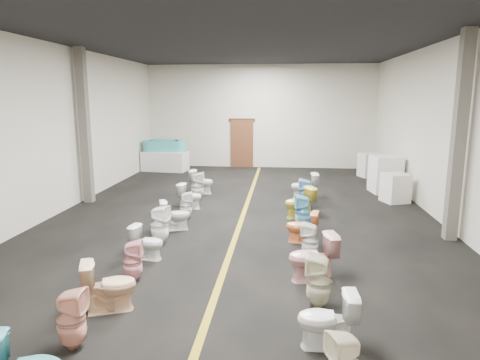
% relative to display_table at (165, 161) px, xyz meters
% --- Properties ---
extents(floor, '(16.00, 16.00, 0.00)m').
position_rel_display_table_xyz_m(floor, '(3.97, -6.64, -0.41)').
color(floor, black).
rests_on(floor, ground).
extents(ceiling, '(16.00, 16.00, 0.00)m').
position_rel_display_table_xyz_m(ceiling, '(3.97, -6.64, 4.09)').
color(ceiling, black).
rests_on(ceiling, ground).
extents(wall_back, '(10.00, 0.00, 10.00)m').
position_rel_display_table_xyz_m(wall_back, '(3.97, 1.36, 1.84)').
color(wall_back, beige).
rests_on(wall_back, ground).
extents(wall_front, '(10.00, 0.00, 10.00)m').
position_rel_display_table_xyz_m(wall_front, '(3.97, -14.64, 1.84)').
color(wall_front, beige).
rests_on(wall_front, ground).
extents(wall_left, '(0.00, 16.00, 16.00)m').
position_rel_display_table_xyz_m(wall_left, '(-1.03, -6.64, 1.84)').
color(wall_left, beige).
rests_on(wall_left, ground).
extents(wall_right, '(0.00, 16.00, 16.00)m').
position_rel_display_table_xyz_m(wall_right, '(8.97, -6.64, 1.84)').
color(wall_right, beige).
rests_on(wall_right, ground).
extents(aisle_stripe, '(0.12, 15.60, 0.01)m').
position_rel_display_table_xyz_m(aisle_stripe, '(3.97, -6.64, -0.41)').
color(aisle_stripe, olive).
rests_on(aisle_stripe, floor).
extents(back_door, '(1.00, 0.10, 2.10)m').
position_rel_display_table_xyz_m(back_door, '(3.17, 1.30, 0.64)').
color(back_door, '#562D19').
rests_on(back_door, floor).
extents(door_frame, '(1.15, 0.08, 0.10)m').
position_rel_display_table_xyz_m(door_frame, '(3.17, 1.31, 1.71)').
color(door_frame, '#331C11').
rests_on(door_frame, back_door).
extents(column_left, '(0.25, 0.25, 4.50)m').
position_rel_display_table_xyz_m(column_left, '(-0.78, -5.64, 1.84)').
color(column_left, '#59544C').
rests_on(column_left, floor).
extents(column_right, '(0.25, 0.25, 4.50)m').
position_rel_display_table_xyz_m(column_right, '(8.72, -8.14, 1.84)').
color(column_right, '#59544C').
rests_on(column_right, floor).
extents(display_table, '(1.95, 1.13, 0.83)m').
position_rel_display_table_xyz_m(display_table, '(0.00, 0.00, 0.00)').
color(display_table, silver).
rests_on(display_table, floor).
extents(bathtub, '(1.86, 0.67, 0.55)m').
position_rel_display_table_xyz_m(bathtub, '(-0.00, 0.00, 0.66)').
color(bathtub, teal).
rests_on(bathtub, display_table).
extents(appliance_crate_a, '(0.86, 0.86, 0.86)m').
position_rel_display_table_xyz_m(appliance_crate_a, '(8.37, -4.75, 0.02)').
color(appliance_crate_a, silver).
rests_on(appliance_crate_a, floor).
extents(appliance_crate_b, '(1.00, 1.00, 1.21)m').
position_rel_display_table_xyz_m(appliance_crate_b, '(8.37, -3.42, 0.19)').
color(appliance_crate_b, silver).
rests_on(appliance_crate_b, floor).
extents(appliance_crate_c, '(0.81, 0.81, 0.77)m').
position_rel_display_table_xyz_m(appliance_crate_c, '(8.37, -2.25, -0.03)').
color(appliance_crate_c, silver).
rests_on(appliance_crate_c, floor).
extents(appliance_crate_d, '(0.83, 0.83, 0.93)m').
position_rel_display_table_xyz_m(appliance_crate_d, '(8.37, -0.60, 0.05)').
color(appliance_crate_d, silver).
rests_on(appliance_crate_d, floor).
extents(toilet_left_1, '(0.39, 0.38, 0.79)m').
position_rel_display_table_xyz_m(toilet_left_1, '(2.42, -13.00, -0.02)').
color(toilet_left_1, '#E7A089').
rests_on(toilet_left_1, floor).
extents(toilet_left_2, '(0.87, 0.69, 0.78)m').
position_rel_display_table_xyz_m(toilet_left_2, '(2.50, -12.02, -0.02)').
color(toilet_left_2, '#EFBD91').
rests_on(toilet_left_2, floor).
extents(toilet_left_3, '(0.39, 0.38, 0.72)m').
position_rel_display_table_xyz_m(toilet_left_3, '(2.49, -10.99, -0.05)').
color(toilet_left_3, pink).
rests_on(toilet_left_3, floor).
extents(toilet_left_4, '(0.71, 0.47, 0.67)m').
position_rel_display_table_xyz_m(toilet_left_4, '(2.41, -9.96, -0.08)').
color(toilet_left_4, white).
rests_on(toilet_left_4, floor).
extents(toilet_left_5, '(0.44, 0.43, 0.85)m').
position_rel_display_table_xyz_m(toilet_left_5, '(2.41, -9.10, 0.01)').
color(toilet_left_5, white).
rests_on(toilet_left_5, floor).
extents(toilet_left_6, '(0.80, 0.61, 0.72)m').
position_rel_display_table_xyz_m(toilet_left_6, '(2.49, -8.09, -0.05)').
color(toilet_left_6, silver).
rests_on(toilet_left_6, floor).
extents(toilet_left_7, '(0.41, 0.40, 0.70)m').
position_rel_display_table_xyz_m(toilet_left_7, '(2.53, -7.13, -0.06)').
color(toilet_left_7, white).
rests_on(toilet_left_7, floor).
extents(toilet_left_8, '(0.75, 0.53, 0.70)m').
position_rel_display_table_xyz_m(toilet_left_8, '(2.41, -6.09, -0.06)').
color(toilet_left_8, white).
rests_on(toilet_left_8, floor).
extents(toilet_left_9, '(0.42, 0.41, 0.86)m').
position_rel_display_table_xyz_m(toilet_left_9, '(2.41, -5.04, 0.02)').
color(toilet_left_9, silver).
rests_on(toilet_left_9, floor).
extents(toilet_left_10, '(0.79, 0.49, 0.77)m').
position_rel_display_table_xyz_m(toilet_left_10, '(2.38, -4.18, -0.03)').
color(toilet_left_10, silver).
rests_on(toilet_left_10, floor).
extents(toilet_right_1, '(0.75, 0.45, 0.75)m').
position_rel_display_table_xyz_m(toilet_right_1, '(5.59, -12.67, -0.04)').
color(toilet_right_1, white).
rests_on(toilet_right_1, floor).
extents(toilet_right_2, '(0.45, 0.44, 0.82)m').
position_rel_display_table_xyz_m(toilet_right_2, '(5.57, -11.61, -0.00)').
color(toilet_right_2, beige).
rests_on(toilet_right_2, floor).
extents(toilet_right_3, '(0.90, 0.63, 0.84)m').
position_rel_display_table_xyz_m(toilet_right_3, '(5.54, -10.67, 0.01)').
color(toilet_right_3, '#D99A9A').
rests_on(toilet_right_3, floor).
extents(toilet_right_4, '(0.41, 0.40, 0.72)m').
position_rel_display_table_xyz_m(toilet_right_4, '(5.56, -9.63, -0.05)').
color(toilet_right_4, silver).
rests_on(toilet_right_4, floor).
extents(toilet_right_5, '(0.75, 0.51, 0.70)m').
position_rel_display_table_xyz_m(toilet_right_5, '(5.44, -8.71, -0.06)').
color(toilet_right_5, '#EB8546').
rests_on(toilet_right_5, floor).
extents(toilet_right_6, '(0.41, 0.40, 0.83)m').
position_rel_display_table_xyz_m(toilet_right_6, '(5.50, -7.73, 0.00)').
color(toilet_right_6, '#69B9DC').
rests_on(toilet_right_6, floor).
extents(toilet_right_7, '(0.90, 0.73, 0.81)m').
position_rel_display_table_xyz_m(toilet_right_7, '(5.45, -6.75, -0.01)').
color(toilet_right_7, gold).
rests_on(toilet_right_7, floor).
extents(toilet_right_8, '(0.44, 0.43, 0.84)m').
position_rel_display_table_xyz_m(toilet_right_8, '(5.67, -5.70, 0.00)').
color(toilet_right_8, '#77B0E1').
rests_on(toilet_right_8, floor).
extents(toilet_right_9, '(0.85, 0.54, 0.83)m').
position_rel_display_table_xyz_m(toilet_right_9, '(5.67, -4.71, 0.00)').
color(toilet_right_9, silver).
rests_on(toilet_right_9, floor).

